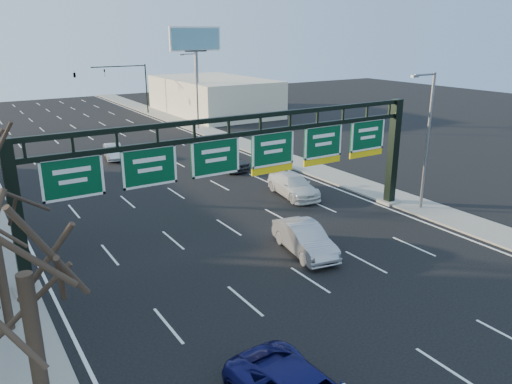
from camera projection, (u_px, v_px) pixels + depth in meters
ground at (337, 298)px, 22.46m from camera, size 160.00×160.00×0.00m
sidewalk_right at (298, 163)px, 45.03m from camera, size 3.00×120.00×0.12m
lane_markings at (165, 186)px, 38.54m from camera, size 21.60×120.00×0.01m
sign_gantry at (247, 160)px, 27.55m from camera, size 24.60×1.20×7.20m
building_right_distant at (214, 96)px, 72.07m from camera, size 12.00×20.00×5.00m
tree_near at (17, 230)px, 10.43m from camera, size 3.60×3.60×8.86m
streetlight_near at (427, 135)px, 32.06m from camera, size 2.15×0.22×9.00m
streetlight_far at (196, 87)px, 59.40m from camera, size 2.15×0.22×9.00m
billboard_right at (196, 51)px, 63.47m from camera, size 7.00×0.50×12.00m
traffic_signal_mast at (103, 77)px, 67.89m from camera, size 10.16×0.54×7.00m
car_silver_sedan at (305, 239)px, 26.77m from camera, size 2.55×5.16×1.63m
car_white_wagon at (293, 185)px, 36.22m from camera, size 2.83×5.54×1.54m
car_grey_far at (226, 160)px, 43.16m from camera, size 2.52×5.08×1.66m
car_silver_distant at (113, 152)px, 46.68m from camera, size 2.14×4.33×1.37m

